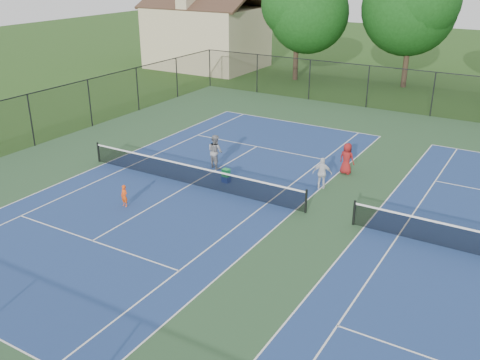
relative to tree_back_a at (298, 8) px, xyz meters
The scene contains 13 objects.
ground 27.95m from the tree_back_a, 61.56° to the right, with size 140.00×140.00×0.00m, color #234716.
court_pad 27.95m from the tree_back_a, 61.56° to the right, with size 36.00×36.00×0.01m, color #2F5332.
tennis_court_left 25.44m from the tree_back_a, 75.96° to the right, with size 12.00×23.83×1.07m.
perimeter_fence 27.65m from the tree_back_a, 61.56° to the right, with size 36.08×36.08×3.02m.
tree_back_a is the anchor object (origin of this frame).
tree_back_b 9.24m from the tree_back_a, 12.53° to the left, with size 7.60×7.60×10.03m.
clapboard_house 10.47m from the tree_back_a, behind, with size 10.80×8.10×7.65m.
child_player 28.42m from the tree_back_a, 79.75° to the right, with size 0.36×0.24×0.98m, color #F44A10.
instructor 22.89m from the tree_back_a, 74.98° to the right, with size 0.85×0.66×1.75m, color gray.
bystander_a 24.71m from the tree_back_a, 61.55° to the right, with size 0.89×0.37×1.51m, color silver.
bystander_c 22.87m from the tree_back_a, 57.97° to the right, with size 0.77×0.50×1.58m, color maroon.
ball_crate 24.74m from the tree_back_a, 72.36° to the right, with size 0.35×0.30×0.30m, color navy.
ball_hopper 24.66m from the tree_back_a, 72.36° to the right, with size 0.33×0.28×0.38m, color green.
Camera 1 is at (7.02, -18.83, 9.97)m, focal length 40.00 mm.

